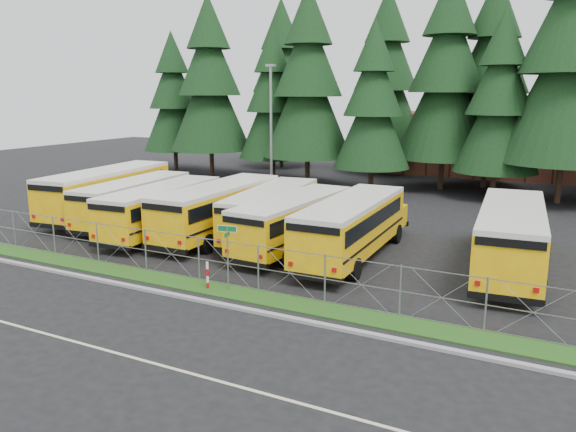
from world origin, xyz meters
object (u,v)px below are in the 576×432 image
object	(u,v)px
bus_1	(138,202)
bus_2	(166,210)
bus_3	(222,211)
striped_bollard	(207,276)
bus_5	(297,223)
bus_east	(511,239)
bus_0	(111,193)
bus_4	(274,213)
light_standard	(271,127)
bus_6	(354,228)
street_sign	(227,244)

from	to	relation	value
bus_1	bus_2	size ratio (longest dim) A/B	0.98
bus_3	striped_bollard	xyz separation A→B (m)	(4.39, -7.75, -0.92)
bus_1	bus_5	distance (m)	11.41
bus_5	bus_east	world-z (taller)	bus_east
bus_0	bus_1	xyz separation A→B (m)	(3.00, -0.83, -0.19)
bus_3	bus_1	bearing A→B (deg)	177.42
bus_3	striped_bollard	size ratio (longest dim) A/B	9.63
bus_3	striped_bollard	distance (m)	8.96
bus_1	bus_4	world-z (taller)	bus_4
bus_5	light_standard	distance (m)	14.90
bus_1	bus_5	xyz separation A→B (m)	(11.39, -0.59, 0.00)
bus_0	bus_2	bearing A→B (deg)	-24.01
bus_6	striped_bollard	world-z (taller)	bus_6
bus_1	bus_6	xyz separation A→B (m)	(14.65, -0.79, 0.10)
bus_3	bus_4	size ratio (longest dim) A/B	1.06
street_sign	bus_3	bearing A→B (deg)	125.00
bus_4	striped_bollard	xyz separation A→B (m)	(1.59, -8.81, -0.83)
bus_0	bus_4	size ratio (longest dim) A/B	1.12
bus_2	light_standard	bearing A→B (deg)	84.80
bus_0	bus_3	size ratio (longest dim) A/B	1.06
bus_5	striped_bollard	size ratio (longest dim) A/B	8.96
bus_3	bus_4	distance (m)	2.99
bus_3	bus_4	world-z (taller)	bus_3
bus_2	striped_bollard	distance (m)	10.18
bus_4	bus_east	distance (m)	12.60
bus_east	bus_6	bearing A→B (deg)	-175.61
bus_4	street_sign	distance (m)	8.95
street_sign	bus_east	bearing A→B (deg)	38.62
bus_0	light_standard	size ratio (longest dim) A/B	1.20
bus_3	bus_east	world-z (taller)	bus_east
light_standard	bus_2	bearing A→B (deg)	-90.69
bus_1	bus_3	bearing A→B (deg)	-6.94
bus_0	bus_1	bearing A→B (deg)	-21.14
bus_0	bus_1	size ratio (longest dim) A/B	1.14
bus_4	street_sign	bearing A→B (deg)	-80.74
bus_5	bus_2	bearing A→B (deg)	-172.29
bus_0	bus_6	distance (m)	17.72
bus_2	bus_5	distance (m)	8.21
bus_3	bus_5	bearing A→B (deg)	-5.44
street_sign	striped_bollard	world-z (taller)	street_sign
bus_2	bus_3	bearing A→B (deg)	13.34
bus_6	striped_bollard	xyz separation A→B (m)	(-3.84, -7.16, -0.91)
bus_east	bus_2	bearing A→B (deg)	-179.83
bus_4	bus_6	bearing A→B (deg)	-23.76
bus_3	street_sign	distance (m)	9.20
bus_4	bus_east	xyz separation A→B (m)	(12.59, -0.50, 0.13)
bus_2	bus_6	size ratio (longest dim) A/B	0.95
bus_5	bus_east	bearing A→B (deg)	8.47
bus_4	light_standard	bearing A→B (deg)	112.51
bus_5	bus_east	size ratio (longest dim) A/B	0.90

